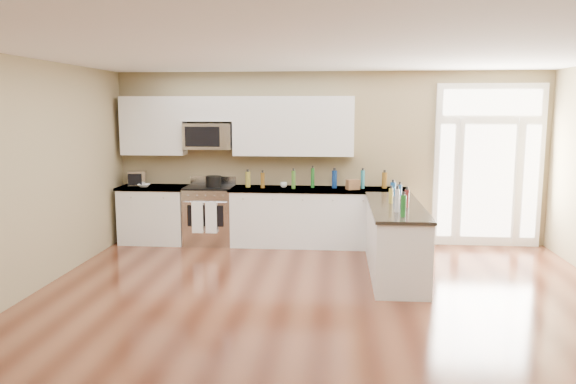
% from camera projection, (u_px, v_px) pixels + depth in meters
% --- Properties ---
extents(ground, '(8.00, 8.00, 0.00)m').
position_uv_depth(ground, '(321.00, 337.00, 5.48)').
color(ground, '#482114').
extents(room_shell, '(8.00, 8.00, 8.00)m').
position_uv_depth(room_shell, '(322.00, 163.00, 5.23)').
color(room_shell, '#8F7F5A').
rests_on(room_shell, ground).
extents(back_cabinet_left, '(1.10, 0.66, 0.94)m').
position_uv_depth(back_cabinet_left, '(154.00, 216.00, 9.30)').
color(back_cabinet_left, silver).
rests_on(back_cabinet_left, ground).
extents(back_cabinet_right, '(2.85, 0.66, 0.94)m').
position_uv_depth(back_cabinet_right, '(318.00, 219.00, 9.06)').
color(back_cabinet_right, silver).
rests_on(back_cabinet_right, ground).
extents(peninsula_cabinet, '(0.69, 2.32, 0.94)m').
position_uv_depth(peninsula_cabinet, '(395.00, 242.00, 7.54)').
color(peninsula_cabinet, silver).
rests_on(peninsula_cabinet, ground).
extents(upper_cabinet_left, '(1.04, 0.33, 0.95)m').
position_uv_depth(upper_cabinet_left, '(153.00, 126.00, 9.22)').
color(upper_cabinet_left, silver).
rests_on(upper_cabinet_left, room_shell).
extents(upper_cabinet_right, '(1.94, 0.33, 0.95)m').
position_uv_depth(upper_cabinet_right, '(293.00, 126.00, 9.02)').
color(upper_cabinet_right, silver).
rests_on(upper_cabinet_right, room_shell).
extents(upper_cabinet_short, '(0.82, 0.33, 0.40)m').
position_uv_depth(upper_cabinet_short, '(209.00, 109.00, 9.10)').
color(upper_cabinet_short, silver).
rests_on(upper_cabinet_short, room_shell).
extents(microwave, '(0.78, 0.41, 0.42)m').
position_uv_depth(microwave, '(209.00, 136.00, 9.13)').
color(microwave, silver).
rests_on(microwave, room_shell).
extents(entry_door, '(1.70, 0.10, 2.60)m').
position_uv_depth(entry_door, '(488.00, 166.00, 8.96)').
color(entry_door, white).
rests_on(entry_door, ground).
extents(kitchen_range, '(0.78, 0.69, 1.08)m').
position_uv_depth(kitchen_range, '(210.00, 215.00, 9.21)').
color(kitchen_range, silver).
rests_on(kitchen_range, ground).
extents(stockpot, '(0.28, 0.28, 0.19)m').
position_uv_depth(stockpot, '(214.00, 181.00, 9.06)').
color(stockpot, black).
rests_on(stockpot, kitchen_range).
extents(toaster_oven, '(0.32, 0.27, 0.24)m').
position_uv_depth(toaster_oven, '(137.00, 178.00, 9.27)').
color(toaster_oven, silver).
rests_on(toaster_oven, back_cabinet_left).
extents(cardboard_box, '(0.23, 0.20, 0.16)m').
position_uv_depth(cardboard_box, '(353.00, 184.00, 8.85)').
color(cardboard_box, brown).
rests_on(cardboard_box, back_cabinet_right).
extents(bowl_left, '(0.21, 0.21, 0.05)m').
position_uv_depth(bowl_left, '(144.00, 186.00, 9.12)').
color(bowl_left, white).
rests_on(bowl_left, back_cabinet_left).
extents(bowl_peninsula, '(0.21, 0.21, 0.05)m').
position_uv_depth(bowl_peninsula, '(401.00, 197.00, 7.91)').
color(bowl_peninsula, white).
rests_on(bowl_peninsula, peninsula_cabinet).
extents(cup_counter, '(0.13, 0.13, 0.09)m').
position_uv_depth(cup_counter, '(284.00, 185.00, 9.06)').
color(cup_counter, white).
rests_on(cup_counter, back_cabinet_right).
extents(counter_bottles, '(2.41, 2.46, 0.32)m').
position_uv_depth(counter_bottles, '(344.00, 185.00, 8.42)').
color(counter_bottles, '#19591E').
rests_on(counter_bottles, back_cabinet_right).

